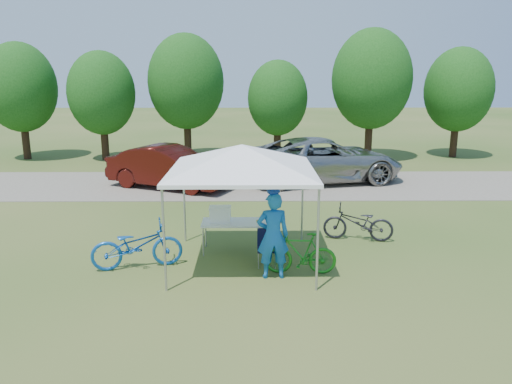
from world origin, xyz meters
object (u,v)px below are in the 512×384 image
folding_chair (267,244)px  bike_dark (358,223)px  folding_table (240,223)px  bike_blue (137,245)px  bike_green (300,253)px  minivan (323,160)px  cyclist (273,236)px  cooler (220,214)px  sedan (170,167)px

folding_chair → bike_dark: 2.91m
folding_chair → bike_dark: size_ratio=0.46×
folding_table → folding_chair: size_ratio=2.24×
bike_blue → bike_green: bike_blue is taller
bike_green → minivan: (1.77, 9.24, 0.42)m
folding_table → folding_chair: bearing=-53.9°
cyclist → bike_dark: 3.34m
folding_table → cooler: (-0.47, 0.00, 0.23)m
folding_table → bike_green: 1.94m
folding_table → bike_blue: size_ratio=0.92×
folding_table → folding_chair: 1.07m
folding_chair → bike_blue: bearing=-176.5°
folding_chair → bike_green: 0.90m
cyclist → bike_green: size_ratio=1.20×
folding_table → cyclist: (0.73, -1.59, 0.22)m
bike_blue → sedan: (-0.52, 7.84, 0.28)m
folding_table → bike_dark: bearing=14.5°
folding_chair → bike_blue: bike_blue is taller
bike_green → bike_dark: size_ratio=0.87×
cooler → bike_blue: 2.10m
folding_chair → cooler: size_ratio=1.58×
bike_blue → sedan: bearing=-11.0°
cooler → minivan: minivan is taller
cooler → bike_green: cooler is taller
folding_chair → sedan: sedan is taller
minivan → folding_table: bearing=146.2°
bike_blue → bike_green: bearing=-110.7°
minivan → bike_blue: bearing=136.7°
cyclist → minivan: (2.38, 9.44, -0.04)m
folding_chair → bike_blue: size_ratio=0.41×
cyclist → minivan: cyclist is taller
folding_chair → sedan: (-3.39, 7.66, 0.32)m
sedan → folding_table: bearing=-133.7°
cooler → bike_blue: size_ratio=0.26×
folding_table → minivan: 8.44m
folding_table → cyclist: bearing=-65.4°
cooler → bike_green: bearing=-37.7°
folding_table → folding_chair: folding_chair is taller
bike_blue → cyclist: bearing=-115.4°
folding_table → minivan: (3.10, 7.85, 0.18)m
folding_table → cooler: cooler is taller
bike_dark → minivan: bearing=-168.6°
minivan → cooler: bearing=143.3°
folding_chair → cooler: bearing=142.0°
folding_table → minivan: bearing=68.4°
bike_green → sedan: 9.18m
folding_table → bike_blue: bike_blue is taller
cyclist → bike_green: 0.79m
minivan → cyclist: bearing=153.7°
cooler → bike_blue: cooler is taller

